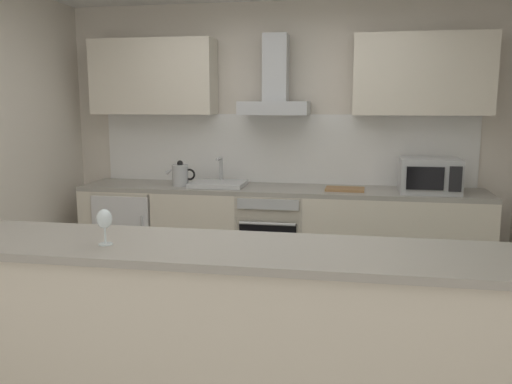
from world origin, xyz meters
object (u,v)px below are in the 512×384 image
(oven, at_px, (272,235))
(microwave, at_px, (430,176))
(wine_glass, at_px, (104,220))
(refrigerator, at_px, (133,232))
(sink, at_px, (218,183))
(range_hood, at_px, (275,90))
(kettle, at_px, (180,175))
(chopping_board, at_px, (345,189))

(oven, relative_size, microwave, 1.60)
(wine_glass, bearing_deg, refrigerator, 110.61)
(sink, height_order, range_hood, range_hood)
(sink, bearing_deg, oven, -1.22)
(kettle, relative_size, chopping_board, 0.85)
(kettle, bearing_deg, refrigerator, 176.50)
(oven, height_order, wine_glass, wine_glass)
(sink, xyz_separation_m, kettle, (-0.35, -0.04, 0.08))
(wine_glass, bearing_deg, chopping_board, 64.44)
(microwave, bearing_deg, range_hood, 173.43)
(refrigerator, xyz_separation_m, wine_glass, (0.90, -2.38, 0.67))
(sink, relative_size, kettle, 1.73)
(sink, xyz_separation_m, chopping_board, (1.17, -0.03, -0.02))
(oven, height_order, sink, sink)
(oven, relative_size, kettle, 2.77)
(kettle, xyz_separation_m, chopping_board, (1.52, 0.01, -0.09))
(refrigerator, bearing_deg, kettle, -3.50)
(sink, relative_size, chopping_board, 1.47)
(oven, height_order, chopping_board, chopping_board)
(sink, bearing_deg, chopping_board, -1.70)
(refrigerator, height_order, wine_glass, wine_glass)
(microwave, xyz_separation_m, kettle, (-2.23, -0.01, -0.04))
(kettle, distance_m, range_hood, 1.18)
(microwave, relative_size, kettle, 1.73)
(wine_glass, bearing_deg, kettle, 99.40)
(refrigerator, height_order, sink, sink)
(refrigerator, height_order, range_hood, range_hood)
(chopping_board, bearing_deg, oven, 177.92)
(microwave, bearing_deg, wine_glass, -128.05)
(range_hood, bearing_deg, oven, -90.00)
(microwave, bearing_deg, refrigerator, 179.47)
(sink, distance_m, wine_glass, 2.40)
(refrigerator, height_order, microwave, microwave)
(refrigerator, bearing_deg, range_hood, 5.51)
(range_hood, height_order, chopping_board, range_hood)
(oven, xyz_separation_m, microwave, (1.37, -0.03, 0.59))
(sink, height_order, chopping_board, sink)
(sink, xyz_separation_m, wine_glass, (0.04, -2.39, 0.17))
(oven, bearing_deg, sink, 178.78)
(kettle, bearing_deg, oven, 2.23)
(range_hood, bearing_deg, refrigerator, -174.49)
(range_hood, height_order, wine_glass, range_hood)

